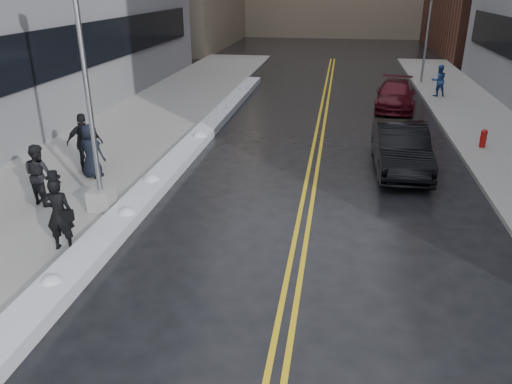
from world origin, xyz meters
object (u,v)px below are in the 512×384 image
at_px(pedestrian_d, 85,143).
at_px(car_black, 401,148).
at_px(lamppost, 92,129).
at_px(car_maroon, 395,95).
at_px(fire_hydrant, 483,137).
at_px(pedestrian_fedora, 59,214).
at_px(pedestrian_c, 91,151).
at_px(pedestrian_east, 439,81).
at_px(traffic_signal, 428,30).
at_px(pedestrian_b, 39,174).

bearing_deg(pedestrian_d, car_black, 175.57).
bearing_deg(lamppost, car_maroon, 57.50).
relative_size(fire_hydrant, car_maroon, 0.15).
bearing_deg(pedestrian_d, pedestrian_fedora, 94.08).
height_order(pedestrian_c, pedestrian_d, pedestrian_d).
bearing_deg(pedestrian_east, traffic_signal, -103.19).
xyz_separation_m(pedestrian_fedora, pedestrian_east, (12.00, 20.08, -0.05)).
bearing_deg(lamppost, pedestrian_b, 176.43).
distance_m(fire_hydrant, pedestrian_d, 15.09).
relative_size(car_black, car_maroon, 1.02).
xyz_separation_m(traffic_signal, pedestrian_fedora, (-11.70, -24.33, -2.32)).
height_order(lamppost, fire_hydrant, lamppost).
bearing_deg(car_maroon, pedestrian_c, -124.77).
bearing_deg(car_maroon, traffic_signal, 78.26).
height_order(pedestrian_fedora, car_maroon, pedestrian_fedora).
bearing_deg(pedestrian_d, pedestrian_c, 115.68).
bearing_deg(pedestrian_d, pedestrian_east, -149.96).
relative_size(pedestrian_b, car_maroon, 0.38).
bearing_deg(pedestrian_fedora, pedestrian_east, -129.67).
relative_size(traffic_signal, car_black, 1.22).
xyz_separation_m(lamppost, pedestrian_c, (-1.42, 2.36, -1.47)).
bearing_deg(car_black, pedestrian_c, -165.76).
bearing_deg(pedestrian_c, pedestrian_fedora, 118.75).
xyz_separation_m(pedestrian_b, car_maroon, (11.42, 14.79, -0.36)).
xyz_separation_m(traffic_signal, car_maroon, (-2.30, -7.09, -2.70)).
bearing_deg(fire_hydrant, pedestrian_fedora, -139.73).
distance_m(car_black, car_maroon, 9.73).
relative_size(pedestrian_fedora, pedestrian_c, 1.02).
distance_m(pedestrian_b, car_black, 11.89).
bearing_deg(pedestrian_east, car_maroon, 30.17).
relative_size(lamppost, traffic_signal, 1.27).
xyz_separation_m(pedestrian_d, car_black, (10.70, 2.34, -0.36)).
distance_m(traffic_signal, car_maroon, 7.93).
relative_size(lamppost, pedestrian_fedora, 4.09).
height_order(pedestrian_fedora, pedestrian_c, pedestrian_fedora).
bearing_deg(pedestrian_d, lamppost, 106.50).
relative_size(pedestrian_b, pedestrian_d, 0.89).
relative_size(pedestrian_d, pedestrian_east, 1.16).
distance_m(fire_hydrant, car_black, 4.47).
relative_size(fire_hydrant, traffic_signal, 0.12).
bearing_deg(pedestrian_east, pedestrian_c, 31.41).
height_order(traffic_signal, pedestrian_b, traffic_signal).
bearing_deg(pedestrian_d, car_maroon, -150.11).
distance_m(pedestrian_d, car_black, 10.96).
height_order(traffic_signal, car_black, traffic_signal).
bearing_deg(pedestrian_c, car_maroon, -120.17).
xyz_separation_m(fire_hydrant, pedestrian_b, (-14.22, -7.88, 0.51)).
relative_size(pedestrian_c, car_maroon, 0.38).
bearing_deg(pedestrian_c, lamppost, 131.82).
xyz_separation_m(pedestrian_c, car_black, (10.24, 2.84, -0.26)).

